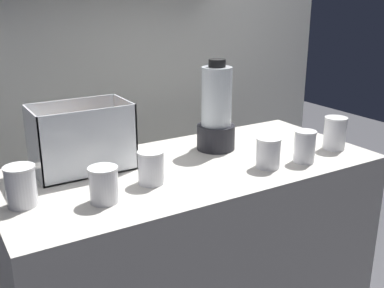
{
  "coord_description": "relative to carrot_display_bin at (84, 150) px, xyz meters",
  "views": [
    {
      "loc": [
        -0.82,
        -1.36,
        1.5
      ],
      "look_at": [
        0.0,
        0.0,
        0.98
      ],
      "focal_mm": 42.89,
      "sensor_mm": 36.0,
      "label": 1
    }
  ],
  "objects": [
    {
      "name": "carrot_display_bin",
      "position": [
        0.0,
        0.0,
        0.0
      ],
      "size": [
        0.34,
        0.2,
        0.24
      ],
      "color": "white",
      "rests_on": "counter"
    },
    {
      "name": "blender_pitcher",
      "position": [
        0.53,
        -0.05,
        0.08
      ],
      "size": [
        0.15,
        0.15,
        0.36
      ],
      "color": "black",
      "rests_on": "counter"
    },
    {
      "name": "juice_cup_beet_rightmost",
      "position": [
        0.94,
        -0.3,
        -0.01
      ],
      "size": [
        0.09,
        0.09,
        0.13
      ],
      "color": "white",
      "rests_on": "counter"
    },
    {
      "name": "juice_cup_pomegranate_far_right",
      "position": [
        0.73,
        -0.35,
        -0.02
      ],
      "size": [
        0.08,
        0.08,
        0.12
      ],
      "color": "white",
      "rests_on": "counter"
    },
    {
      "name": "juice_cup_beet_middle",
      "position": [
        0.15,
        -0.24,
        -0.02
      ],
      "size": [
        0.09,
        0.09,
        0.11
      ],
      "color": "white",
      "rests_on": "counter"
    },
    {
      "name": "counter",
      "position": [
        0.35,
        -0.16,
        -0.52
      ],
      "size": [
        1.4,
        0.64,
        0.9
      ],
      "primitive_type": "cube",
      "color": "beige",
      "rests_on": "ground_plane"
    },
    {
      "name": "juice_cup_pomegranate_far_left",
      "position": [
        -0.26,
        -0.2,
        -0.02
      ],
      "size": [
        0.09,
        0.09,
        0.12
      ],
      "color": "white",
      "rests_on": "counter"
    },
    {
      "name": "juice_cup_orange_right",
      "position": [
        0.58,
        -0.33,
        -0.02
      ],
      "size": [
        0.09,
        0.09,
        0.11
      ],
      "color": "white",
      "rests_on": "counter"
    },
    {
      "name": "juice_cup_beet_left",
      "position": [
        -0.04,
        -0.3,
        -0.02
      ],
      "size": [
        0.09,
        0.09,
        0.11
      ],
      "color": "white",
      "rests_on": "counter"
    },
    {
      "name": "back_wall_unit",
      "position": [
        0.35,
        0.6,
        0.29
      ],
      "size": [
        2.6,
        0.24,
        2.5
      ],
      "color": "silver",
      "rests_on": "ground_plane"
    }
  ]
}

